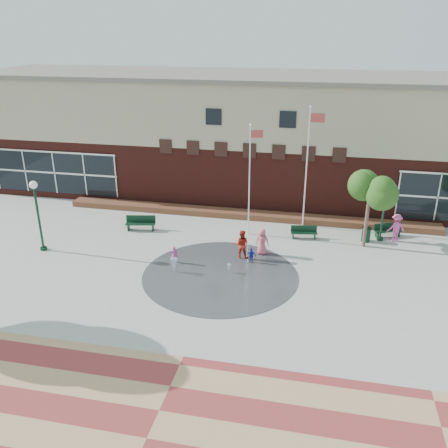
% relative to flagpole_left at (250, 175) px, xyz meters
% --- Properties ---
extents(ground, '(120.00, 120.00, 0.00)m').
position_rel_flagpole_left_xyz_m(ground, '(-0.64, -8.78, -3.98)').
color(ground, '#666056').
rests_on(ground, ground).
extents(plaza_concrete, '(46.00, 18.00, 0.01)m').
position_rel_flagpole_left_xyz_m(plaza_concrete, '(-0.64, -4.78, -3.97)').
color(plaza_concrete, '#A8A8A0').
rests_on(plaza_concrete, ground).
extents(paver_band, '(46.00, 6.00, 0.01)m').
position_rel_flagpole_left_xyz_m(paver_band, '(-0.64, -15.78, -3.97)').
color(paver_band, '#963432').
rests_on(paver_band, ground).
extents(splash_pad, '(8.40, 8.40, 0.01)m').
position_rel_flagpole_left_xyz_m(splash_pad, '(-0.64, -5.78, -3.97)').
color(splash_pad, '#383A3D').
rests_on(splash_pad, ground).
extents(library_building, '(44.40, 10.40, 9.20)m').
position_rel_flagpole_left_xyz_m(library_building, '(-0.64, 8.70, 0.67)').
color(library_building, '#531E18').
rests_on(library_building, ground).
extents(flower_bed, '(26.00, 1.20, 0.40)m').
position_rel_flagpole_left_xyz_m(flower_bed, '(-0.64, 2.82, -3.98)').
color(flower_bed, maroon).
rests_on(flower_bed, ground).
extents(flagpole_left, '(0.82, 0.28, 7.14)m').
position_rel_flagpole_left_xyz_m(flagpole_left, '(0.00, 0.00, 0.00)').
color(flagpole_left, white).
rests_on(flagpole_left, ground).
extents(flagpole_right, '(0.99, 0.16, 7.98)m').
position_rel_flagpole_left_xyz_m(flagpole_right, '(3.38, 2.10, 0.48)').
color(flagpole_right, white).
rests_on(flagpole_right, ground).
extents(lamp_left, '(0.46, 0.46, 4.33)m').
position_rel_flagpole_left_xyz_m(lamp_left, '(-11.71, -4.89, -1.28)').
color(lamp_left, '#11311F').
rests_on(lamp_left, ground).
extents(lamp_right, '(0.42, 0.42, 4.01)m').
position_rel_flagpole_left_xyz_m(lamp_right, '(8.21, 0.74, -1.48)').
color(lamp_right, '#11311F').
rests_on(lamp_right, ground).
extents(bench_left, '(2.00, 0.90, 0.97)m').
position_rel_flagpole_left_xyz_m(bench_left, '(-7.07, -0.85, -3.66)').
color(bench_left, '#11311F').
rests_on(bench_left, ground).
extents(bench_mid, '(1.70, 0.73, 0.83)m').
position_rel_flagpole_left_xyz_m(bench_mid, '(3.51, 0.02, -3.71)').
color(bench_mid, '#11311F').
rests_on(bench_mid, ground).
extents(bench_right, '(1.79, 1.08, 0.87)m').
position_rel_flagpole_left_xyz_m(bench_right, '(8.72, 1.39, -3.70)').
color(bench_right, '#11311F').
rests_on(bench_right, ground).
extents(trash_can, '(0.57, 0.57, 0.93)m').
position_rel_flagpole_left_xyz_m(trash_can, '(7.31, 0.37, -3.50)').
color(trash_can, '#11311F').
rests_on(trash_can, ground).
extents(tree_mid, '(3.00, 3.00, 5.06)m').
position_rel_flagpole_left_xyz_m(tree_mid, '(7.15, -0.42, -0.29)').
color(tree_mid, '#4B392D').
rests_on(tree_mid, ground).
extents(water_jet_a, '(0.41, 0.41, 0.79)m').
position_rel_flagpole_left_xyz_m(water_jet_a, '(-3.17, -5.95, -3.98)').
color(water_jet_a, white).
rests_on(water_jet_a, ground).
extents(water_jet_b, '(0.22, 0.22, 0.50)m').
position_rel_flagpole_left_xyz_m(water_jet_b, '(-0.24, -5.43, -3.98)').
color(water_jet_b, white).
rests_on(water_jet_b, ground).
extents(child_splash, '(0.41, 0.30, 1.03)m').
position_rel_flagpole_left_xyz_m(child_splash, '(-3.49, -4.88, -3.46)').
color(child_splash, '#C84486').
rests_on(child_splash, ground).
extents(adult_red, '(0.86, 0.68, 1.72)m').
position_rel_flagpole_left_xyz_m(adult_red, '(0.11, -3.46, -3.11)').
color(adult_red, '#B32719').
rests_on(adult_red, ground).
extents(adult_pink, '(0.79, 0.51, 1.61)m').
position_rel_flagpole_left_xyz_m(adult_pink, '(1.22, -2.76, -3.17)').
color(adult_pink, '#CB5567').
rests_on(adult_pink, ground).
extents(child_blue, '(0.54, 0.23, 0.91)m').
position_rel_flagpole_left_xyz_m(child_blue, '(0.77, -3.98, -3.52)').
color(child_blue, '#1420A9').
rests_on(child_blue, ground).
extents(person_bench, '(1.29, 0.97, 1.77)m').
position_rel_flagpole_left_xyz_m(person_bench, '(9.10, 0.87, -3.09)').
color(person_bench, '#D74997').
rests_on(person_bench, ground).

